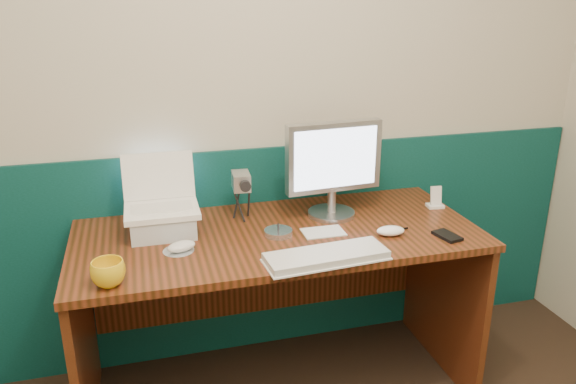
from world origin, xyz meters
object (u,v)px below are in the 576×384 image
object	(u,v)px
monitor	(332,170)
mug	(108,273)
laptop	(160,185)
camcorder	(241,194)
desk	(279,314)
keyboard	(326,257)

from	to	relation	value
monitor	mug	size ratio (longest dim) A/B	3.68
laptop	monitor	world-z (taller)	monitor
laptop	camcorder	size ratio (longest dim) A/B	1.31
laptop	camcorder	xyz separation A→B (m)	(0.33, 0.07, -0.09)
desk	laptop	xyz separation A→B (m)	(-0.44, 0.10, 0.58)
camcorder	mug	bearing A→B (deg)	-135.26
desk	mug	bearing A→B (deg)	-156.71
mug	laptop	bearing A→B (deg)	62.63
monitor	camcorder	bearing A→B (deg)	166.05
desk	keyboard	size ratio (longest dim) A/B	3.66
keyboard	mug	world-z (taller)	mug
laptop	monitor	xyz separation A→B (m)	(0.70, 0.01, 0.00)
laptop	mug	world-z (taller)	laptop
mug	desk	bearing A→B (deg)	23.29
camcorder	desk	bearing A→B (deg)	-53.11
monitor	keyboard	xyz separation A→B (m)	(-0.16, -0.40, -0.19)
desk	camcorder	world-z (taller)	camcorder
desk	laptop	distance (m)	0.73
laptop	keyboard	world-z (taller)	laptop
desk	mug	distance (m)	0.81
laptop	mug	size ratio (longest dim) A/B	2.56
laptop	monitor	bearing A→B (deg)	0.97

